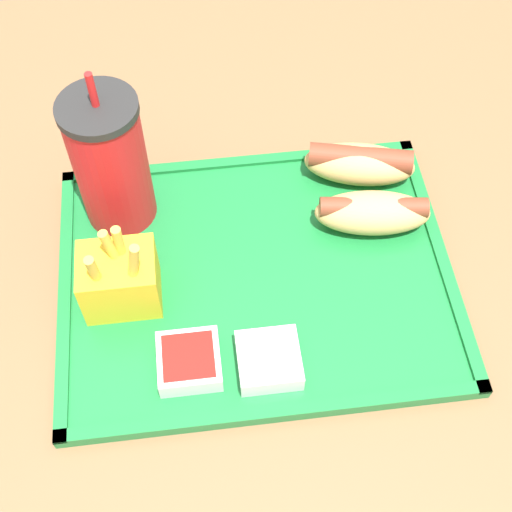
% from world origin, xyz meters
% --- Properties ---
extents(ground_plane, '(8.00, 8.00, 0.00)m').
position_xyz_m(ground_plane, '(0.00, 0.00, 0.00)').
color(ground_plane, '#4C4742').
extents(dining_table, '(1.18, 1.03, 0.71)m').
position_xyz_m(dining_table, '(0.00, 0.00, 0.36)').
color(dining_table, brown).
rests_on(dining_table, ground_plane).
extents(food_tray, '(0.38, 0.30, 0.01)m').
position_xyz_m(food_tray, '(0.03, 0.04, 0.72)').
color(food_tray, '#197233').
rests_on(food_tray, dining_table).
extents(soda_cup, '(0.07, 0.07, 0.18)m').
position_xyz_m(soda_cup, '(-0.09, 0.13, 0.80)').
color(soda_cup, red).
rests_on(soda_cup, food_tray).
extents(hot_dog_far, '(0.12, 0.07, 0.04)m').
position_xyz_m(hot_dog_far, '(0.16, 0.15, 0.75)').
color(hot_dog_far, tan).
rests_on(hot_dog_far, food_tray).
extents(hot_dog_near, '(0.12, 0.06, 0.04)m').
position_xyz_m(hot_dog_near, '(0.16, 0.08, 0.74)').
color(hot_dog_near, tan).
rests_on(hot_dog_near, food_tray).
extents(fries_carton, '(0.07, 0.06, 0.10)m').
position_xyz_m(fries_carton, '(-0.09, 0.03, 0.75)').
color(fries_carton, gold).
rests_on(fries_carton, food_tray).
extents(sauce_cup_mayo, '(0.06, 0.06, 0.02)m').
position_xyz_m(sauce_cup_mayo, '(0.03, -0.06, 0.73)').
color(sauce_cup_mayo, silver).
rests_on(sauce_cup_mayo, food_tray).
extents(sauce_cup_ketchup, '(0.06, 0.06, 0.02)m').
position_xyz_m(sauce_cup_ketchup, '(-0.04, -0.05, 0.73)').
color(sauce_cup_ketchup, silver).
rests_on(sauce_cup_ketchup, food_tray).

